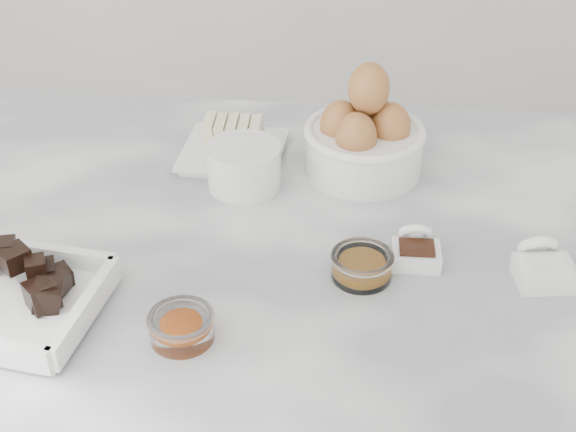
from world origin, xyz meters
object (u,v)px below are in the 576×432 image
object	(u,v)px
butter_plate	(231,144)
zest_bowl	(181,326)
egg_bowl	(364,137)
salt_spoon	(543,266)
honey_bowl	(362,265)
vanilla_spoon	(416,249)
sugar_ramekin	(244,165)

from	to	relation	value
butter_plate	zest_bowl	bearing A→B (deg)	-89.58
zest_bowl	egg_bowl	bearing A→B (deg)	62.51
egg_bowl	zest_bowl	bearing A→B (deg)	-117.49
salt_spoon	egg_bowl	bearing A→B (deg)	133.34
butter_plate	honey_bowl	size ratio (longest dim) A/B	2.04
zest_bowl	vanilla_spoon	distance (m)	0.28
butter_plate	egg_bowl	bearing A→B (deg)	-5.80
egg_bowl	salt_spoon	bearing A→B (deg)	-46.66
butter_plate	egg_bowl	xyz separation A→B (m)	(0.18, -0.02, 0.03)
honey_bowl	zest_bowl	xyz separation A→B (m)	(-0.18, -0.11, 0.00)
salt_spoon	butter_plate	bearing A→B (deg)	148.84
sugar_ramekin	zest_bowl	distance (m)	0.29
egg_bowl	butter_plate	bearing A→B (deg)	174.20
egg_bowl	salt_spoon	xyz separation A→B (m)	(0.20, -0.21, -0.03)
butter_plate	sugar_ramekin	size ratio (longest dim) A/B	1.51
egg_bowl	sugar_ramekin	bearing A→B (deg)	-161.58
egg_bowl	salt_spoon	distance (m)	0.29
egg_bowl	honey_bowl	distance (m)	0.23
butter_plate	egg_bowl	size ratio (longest dim) A/B	0.90
vanilla_spoon	zest_bowl	bearing A→B (deg)	-147.81
salt_spoon	zest_bowl	bearing A→B (deg)	-160.97
sugar_ramekin	salt_spoon	bearing A→B (deg)	-24.49
honey_bowl	salt_spoon	xyz separation A→B (m)	(0.20, 0.02, -0.00)
vanilla_spoon	egg_bowl	bearing A→B (deg)	107.92
zest_bowl	vanilla_spoon	bearing A→B (deg)	32.19
butter_plate	sugar_ramekin	world-z (taller)	same
butter_plate	sugar_ramekin	distance (m)	0.08
egg_bowl	honey_bowl	xyz separation A→B (m)	(0.00, -0.23, -0.03)
vanilla_spoon	salt_spoon	xyz separation A→B (m)	(0.14, -0.02, 0.00)
honey_bowl	zest_bowl	world-z (taller)	same
salt_spoon	honey_bowl	bearing A→B (deg)	-175.38
sugar_ramekin	vanilla_spoon	size ratio (longest dim) A/B	1.44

